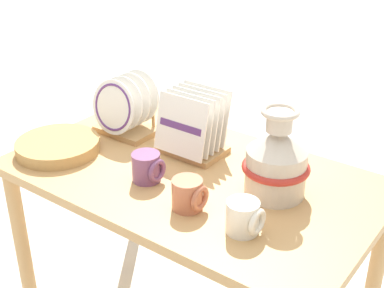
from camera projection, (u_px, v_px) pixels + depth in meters
display_table at (192, 194)px, 1.85m from camera, size 1.26×0.74×0.67m
ceramic_vase at (276, 161)px, 1.65m from camera, size 0.21×0.21×0.29m
dish_rack_round_plates at (125, 112)px, 2.06m from camera, size 0.23×0.19×0.23m
dish_rack_square_plates at (193, 130)px, 1.91m from camera, size 0.23×0.19×0.23m
wicker_charger_stack at (58, 146)px, 1.95m from camera, size 0.30×0.30×0.04m
mug_plum_glaze at (147, 167)px, 1.75m from camera, size 0.10×0.09×0.10m
mug_cream_glaze at (244, 217)px, 1.49m from camera, size 0.10×0.09×0.10m
mug_terracotta_glaze at (189, 194)px, 1.60m from camera, size 0.10×0.09×0.10m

